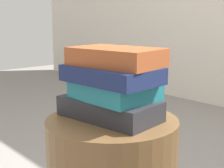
% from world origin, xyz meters
% --- Properties ---
extents(book_charcoal, '(0.32, 0.20, 0.06)m').
position_xyz_m(book_charcoal, '(-0.01, -0.00, 0.50)').
color(book_charcoal, '#28282D').
rests_on(book_charcoal, side_table).
extents(book_teal, '(0.23, 0.19, 0.05)m').
position_xyz_m(book_teal, '(0.00, 0.01, 0.56)').
color(book_teal, '#1E727F').
rests_on(book_teal, book_charcoal).
extents(book_navy, '(0.28, 0.19, 0.05)m').
position_xyz_m(book_navy, '(0.01, -0.01, 0.61)').
color(book_navy, '#19234C').
rests_on(book_navy, book_teal).
extents(book_rust, '(0.28, 0.20, 0.05)m').
position_xyz_m(book_rust, '(0.01, 0.01, 0.66)').
color(book_rust, '#994723').
rests_on(book_rust, book_navy).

